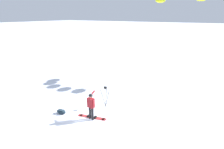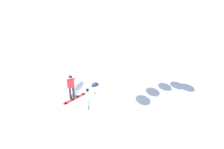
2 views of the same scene
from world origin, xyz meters
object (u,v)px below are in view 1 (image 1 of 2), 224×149
at_px(snowboard, 92,117).
at_px(gear_bag_large, 61,112).
at_px(snowboarder, 91,104).
at_px(camera_tripod, 105,93).

height_order(snowboard, gear_bag_large, gear_bag_large).
height_order(snowboarder, snowboard, snowboarder).
distance_m(snowboarder, camera_tripod, 1.82).
distance_m(snowboarder, gear_bag_large, 2.28).
bearing_deg(camera_tripod, snowboard, 3.77).
xyz_separation_m(snowboard, camera_tripod, (-1.64, -0.11, 1.01)).
xyz_separation_m(snowboarder, gear_bag_large, (0.51, -2.04, -0.87)).
bearing_deg(snowboard, camera_tripod, -176.23).
xyz_separation_m(snowboarder, snowboard, (-0.17, -0.11, -0.99)).
bearing_deg(gear_bag_large, snowboard, 109.45).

